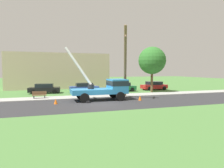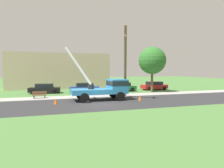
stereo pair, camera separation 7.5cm
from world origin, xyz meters
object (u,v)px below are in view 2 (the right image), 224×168
at_px(traffic_cone_ahead, 140,98).
at_px(parked_sedan_blue, 84,87).
at_px(leaning_utility_pole, 125,63).
at_px(roadside_tree_near, 152,61).
at_px(parked_sedan_black, 45,88).
at_px(utility_truck, 106,88).
at_px(parked_sedan_green, 122,87).
at_px(parked_sedan_red, 154,86).
at_px(traffic_cone_curbside, 122,95).
at_px(traffic_cone_behind, 56,101).
at_px(park_bench, 39,95).

distance_m(traffic_cone_ahead, parked_sedan_blue, 11.23).
relative_size(leaning_utility_pole, roadside_tree_near, 1.21).
height_order(traffic_cone_ahead, parked_sedan_black, parked_sedan_black).
bearing_deg(roadside_tree_near, utility_truck, -148.58).
bearing_deg(parked_sedan_green, parked_sedan_red, 6.08).
distance_m(parked_sedan_red, roadside_tree_near, 5.73).
xyz_separation_m(utility_truck, traffic_cone_curbside, (2.43, 1.42, -1.13)).
distance_m(traffic_cone_behind, parked_sedan_red, 19.23).
relative_size(leaning_utility_pole, parked_sedan_black, 1.84).
bearing_deg(park_bench, parked_sedan_blue, 42.61).
bearing_deg(parked_sedan_black, utility_truck, -52.09).
height_order(parked_sedan_green, park_bench, parked_sedan_green).
bearing_deg(roadside_tree_near, park_bench, -171.82).
xyz_separation_m(leaning_utility_pole, parked_sedan_black, (-9.24, 8.54, -3.54)).
bearing_deg(traffic_cone_ahead, traffic_cone_behind, 177.99).
bearing_deg(park_bench, utility_truck, -22.35).
height_order(parked_sedan_black, parked_sedan_green, same).
bearing_deg(parked_sedan_black, parked_sedan_green, -4.14).
distance_m(utility_truck, traffic_cone_ahead, 3.96).
relative_size(traffic_cone_curbside, parked_sedan_blue, 0.13).
relative_size(utility_truck, park_bench, 4.25).
distance_m(traffic_cone_ahead, traffic_cone_behind, 9.08).
distance_m(traffic_cone_curbside, parked_sedan_green, 6.96).
bearing_deg(leaning_utility_pole, traffic_cone_behind, -169.63).
bearing_deg(traffic_cone_behind, parked_sedan_green, 41.42).
xyz_separation_m(traffic_cone_curbside, park_bench, (-9.74, 1.59, 0.18)).
height_order(traffic_cone_behind, traffic_cone_curbside, same).
height_order(traffic_cone_behind, park_bench, park_bench).
xyz_separation_m(utility_truck, leaning_utility_pole, (2.38, 0.26, 2.85)).
bearing_deg(roadside_tree_near, traffic_cone_ahead, -127.32).
xyz_separation_m(parked_sedan_blue, parked_sedan_green, (5.86, -0.78, 0.00)).
distance_m(traffic_cone_behind, parked_sedan_black, 10.08).
xyz_separation_m(leaning_utility_pole, park_bench, (-9.69, 2.74, -3.79)).
distance_m(traffic_cone_curbside, parked_sedan_blue, 8.13).
xyz_separation_m(parked_sedan_blue, roadside_tree_near, (9.75, -3.44, 4.09)).
height_order(traffic_cone_ahead, parked_sedan_blue, parked_sedan_blue).
height_order(parked_sedan_red, roadside_tree_near, roadside_tree_near).
height_order(utility_truck, parked_sedan_black, utility_truck).
distance_m(traffic_cone_curbside, parked_sedan_black, 11.87).
distance_m(traffic_cone_behind, roadside_tree_near, 16.32).
relative_size(traffic_cone_ahead, parked_sedan_blue, 0.13).
distance_m(parked_sedan_blue, parked_sedan_red, 12.01).
height_order(traffic_cone_curbside, parked_sedan_blue, parked_sedan_blue).
bearing_deg(parked_sedan_black, roadside_tree_near, -12.70).
bearing_deg(traffic_cone_ahead, utility_truck, 156.46).
bearing_deg(parked_sedan_blue, traffic_cone_behind, -114.46).
bearing_deg(parked_sedan_red, utility_truck, -141.79).
relative_size(parked_sedan_black, parked_sedan_red, 1.01).
xyz_separation_m(traffic_cone_curbside, roadside_tree_near, (6.24, 3.88, 4.52)).
height_order(leaning_utility_pole, parked_sedan_black, leaning_utility_pole).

